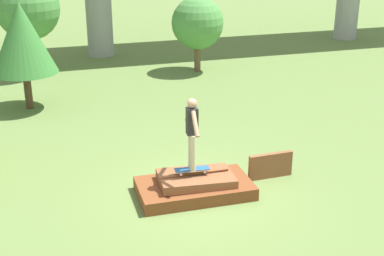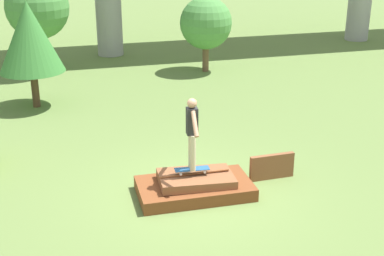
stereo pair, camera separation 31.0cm
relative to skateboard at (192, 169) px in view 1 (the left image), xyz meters
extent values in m
plane|color=olive|center=(0.05, -0.01, -0.58)|extent=(80.00, 80.00, 0.00)
cube|color=brown|center=(0.05, -0.01, -0.45)|extent=(2.40, 1.36, 0.27)
cube|color=brown|center=(0.08, -0.02, -0.22)|extent=(1.62, 1.04, 0.22)
cylinder|color=brown|center=(0.05, -0.01, -0.10)|extent=(1.50, 0.05, 0.05)
cube|color=brown|center=(1.91, 0.25, -0.29)|extent=(1.04, 0.14, 0.58)
cube|color=#23517F|center=(0.00, 0.00, 0.01)|extent=(0.74, 0.27, 0.01)
cylinder|color=silver|center=(0.26, 0.07, -0.05)|extent=(0.06, 0.03, 0.05)
cylinder|color=silver|center=(0.24, -0.11, -0.05)|extent=(0.06, 0.03, 0.05)
cylinder|color=silver|center=(-0.24, 0.11, -0.05)|extent=(0.06, 0.03, 0.05)
cylinder|color=silver|center=(-0.26, -0.07, -0.05)|extent=(0.06, 0.03, 0.05)
cylinder|color=#C6B78E|center=(0.01, 0.08, 0.40)|extent=(0.12, 0.12, 0.77)
cylinder|color=#C6B78E|center=(-0.01, -0.08, 0.40)|extent=(0.12, 0.12, 0.77)
cube|color=black|center=(0.00, 0.00, 1.06)|extent=(0.24, 0.23, 0.56)
sphere|color=#A37556|center=(0.00, 0.00, 1.44)|extent=(0.20, 0.20, 0.20)
cylinder|color=#A37556|center=(0.02, 0.29, 1.11)|extent=(0.12, 0.45, 0.45)
cylinder|color=#A37556|center=(-0.02, -0.29, 1.11)|extent=(0.12, 0.45, 0.45)
cylinder|color=#4C3823|center=(-3.11, 6.89, -0.01)|extent=(0.23, 0.23, 1.13)
cone|color=#387A33|center=(-3.11, 6.89, 1.62)|extent=(1.96, 1.96, 2.13)
cylinder|color=#4C3823|center=(-2.84, 10.92, 0.17)|extent=(0.27, 0.27, 1.51)
sphere|color=#4C8E42|center=(-2.84, 10.92, 1.91)|extent=(2.32, 2.32, 2.32)
cylinder|color=brown|center=(3.22, 9.62, -0.07)|extent=(0.24, 0.24, 1.02)
sphere|color=#4C8E42|center=(3.22, 9.62, 1.28)|extent=(1.97, 1.97, 1.97)
camera|label=1|loc=(-2.99, -9.58, 4.75)|focal=50.00mm
camera|label=2|loc=(-2.69, -9.67, 4.75)|focal=50.00mm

